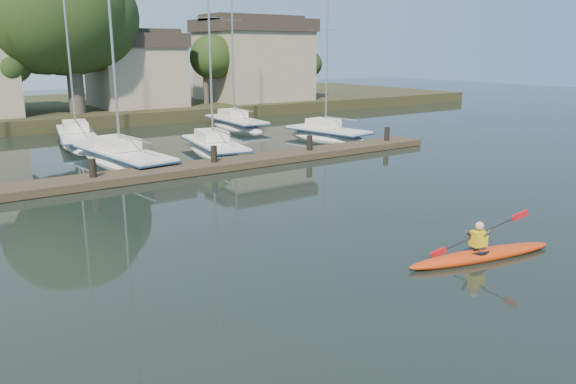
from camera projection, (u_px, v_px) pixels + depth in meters
ground at (354, 268)px, 15.47m from camera, size 160.00×160.00×0.00m
kayak at (481, 253)px, 16.10m from camera, size 5.04×1.69×1.60m
dock at (158, 173)px, 26.55m from camera, size 34.00×2.00×1.80m
sailboat_2 at (123, 166)px, 29.95m from camera, size 3.39×9.91×16.08m
sailboat_3 at (215, 155)px, 33.07m from camera, size 3.41×8.42×13.20m
sailboat_4 at (328, 141)px, 38.37m from camera, size 3.45×7.62×12.49m
sailboat_6 at (78, 145)px, 36.79m from camera, size 4.09×10.69×16.64m
sailboat_7 at (236, 129)px, 43.91m from camera, size 2.86×8.75×13.89m
shore at (54, 81)px, 47.59m from camera, size 90.00×25.25×12.75m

